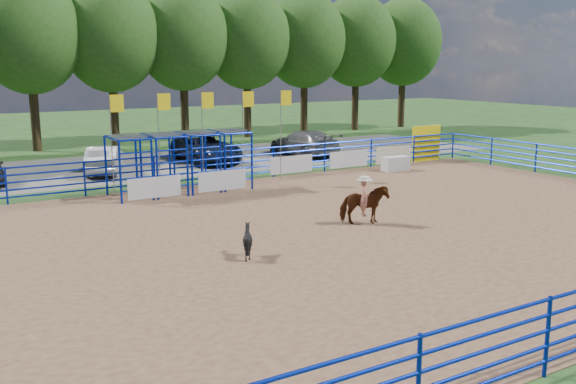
# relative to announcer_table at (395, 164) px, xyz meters

# --- Properties ---
(ground) EXTENTS (120.00, 120.00, 0.00)m
(ground) POSITION_rel_announcer_table_xyz_m (-9.25, -8.31, -0.39)
(ground) COLOR #345D25
(ground) RESTS_ON ground
(arena_dirt) EXTENTS (30.00, 20.00, 0.02)m
(arena_dirt) POSITION_rel_announcer_table_xyz_m (-9.25, -8.31, -0.38)
(arena_dirt) COLOR #8C6446
(arena_dirt) RESTS_ON ground
(gravel_strip) EXTENTS (40.00, 10.00, 0.01)m
(gravel_strip) POSITION_rel_announcer_table_xyz_m (-9.25, 8.69, -0.38)
(gravel_strip) COLOR slate
(gravel_strip) RESTS_ON ground
(announcer_table) EXTENTS (1.43, 0.76, 0.73)m
(announcer_table) POSITION_rel_announcer_table_xyz_m (0.00, 0.00, 0.00)
(announcer_table) COLOR silver
(announcer_table) RESTS_ON arena_dirt
(horse_and_rider) EXTENTS (1.77, 1.32, 2.29)m
(horse_and_rider) POSITION_rel_announcer_table_xyz_m (-8.26, -7.99, 0.43)
(horse_and_rider) COLOR #623013
(horse_and_rider) RESTS_ON arena_dirt
(calf) EXTENTS (1.06, 1.00, 0.94)m
(calf) POSITION_rel_announcer_table_xyz_m (-13.43, -9.27, 0.10)
(calf) COLOR black
(calf) RESTS_ON arena_dirt
(car_b) EXTENTS (2.96, 4.49, 1.40)m
(car_b) POSITION_rel_announcer_table_xyz_m (-12.97, 7.01, 0.32)
(car_b) COLOR gray
(car_b) RESTS_ON gravel_strip
(car_c) EXTENTS (2.85, 5.71, 1.55)m
(car_c) POSITION_rel_announcer_table_xyz_m (-7.03, 7.89, 0.40)
(car_c) COLOR black
(car_c) RESTS_ON gravel_strip
(car_d) EXTENTS (2.40, 5.30, 1.51)m
(car_d) POSITION_rel_announcer_table_xyz_m (-0.97, 7.20, 0.38)
(car_d) COLOR #5B5B5D
(car_d) RESTS_ON gravel_strip
(perimeter_fence) EXTENTS (30.10, 20.10, 1.50)m
(perimeter_fence) POSITION_rel_announcer_table_xyz_m (-9.25, -8.31, 0.36)
(perimeter_fence) COLOR #0721AC
(perimeter_fence) RESTS_ON ground
(chute_assembly) EXTENTS (19.32, 2.41, 4.20)m
(chute_assembly) POSITION_rel_announcer_table_xyz_m (-11.15, 0.53, 0.87)
(chute_assembly) COLOR #0721AC
(chute_assembly) RESTS_ON ground
(treeline) EXTENTS (56.40, 6.40, 11.24)m
(treeline) POSITION_rel_announcer_table_xyz_m (-9.25, 17.69, 7.15)
(treeline) COLOR #3F2B19
(treeline) RESTS_ON ground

